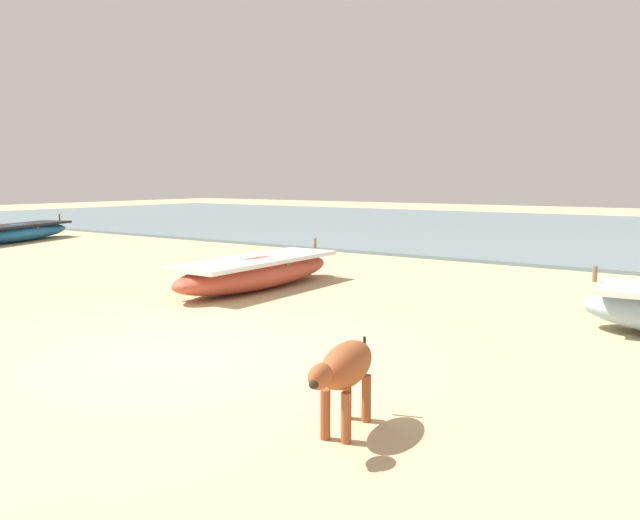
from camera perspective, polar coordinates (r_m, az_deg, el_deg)
The scene contains 5 objects.
ground at distance 6.77m, azimuth -12.45°, elevation -8.68°, with size 80.00×80.00×0.00m, color tan.
sea_water at distance 23.82m, azimuth 23.13°, elevation 2.46°, with size 60.00×20.00×0.08m, color slate.
fishing_boat_0 at distance 20.74m, azimuth -25.98°, elevation 2.33°, with size 2.51×4.33×0.72m.
fishing_boat_2 at distance 10.66m, azimuth -5.77°, elevation -1.06°, with size 1.13×3.79×0.73m.
calf_near_rust at distance 4.61m, azimuth 2.31°, elevation -9.99°, with size 0.43×1.02×0.67m.
Camera 1 is at (4.81, -4.38, 1.86)m, focal length 34.82 mm.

